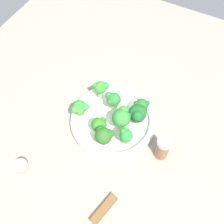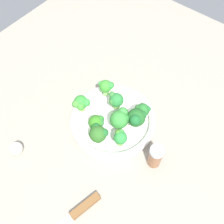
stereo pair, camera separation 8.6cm
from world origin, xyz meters
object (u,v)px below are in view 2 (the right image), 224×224
bowl (112,120)px  broccoli_floret_5 (120,137)px  broccoli_floret_7 (120,119)px  broccoli_floret_6 (97,122)px  knife (71,217)px  broccoli_floret_3 (143,110)px  pepper_shaker (155,156)px  broccoli_floret_0 (81,103)px  broccoli_floret_4 (98,133)px  broccoli_floret_8 (106,86)px  broccoli_floret_2 (137,118)px  garlic_bulb (16,148)px  broccoli_floret_1 (116,100)px

bowl → broccoli_floret_5: size_ratio=4.77×
broccoli_floret_5 → broccoli_floret_7: size_ratio=0.79×
broccoli_floret_6 → knife: 28.03cm
broccoli_floret_3 → pepper_shaker: bearing=140.8°
broccoli_floret_0 → broccoli_floret_4: (-11.33, 5.02, 0.43)cm
broccoli_floret_8 → broccoli_floret_2: bearing=165.3°
garlic_bulb → broccoli_floret_4: bearing=-137.1°
broccoli_floret_1 → bowl: bearing=113.4°
broccoli_floret_2 → broccoli_floret_4: size_ratio=1.11×
broccoli_floret_6 → broccoli_floret_1: bearing=-86.2°
broccoli_floret_1 → broccoli_floret_8: (5.36, -1.82, 1.03)cm
broccoli_floret_5 → broccoli_floret_6: 8.87cm
broccoli_floret_2 → knife: 33.96cm
broccoli_floret_7 → broccoli_floret_8: bearing=-32.8°
broccoli_floret_4 → broccoli_floret_5: size_ratio=1.18×
broccoli_floret_1 → broccoli_floret_5: bearing=133.6°
broccoli_floret_0 → knife: 33.87cm
pepper_shaker → broccoli_floret_4: bearing=19.8°
broccoli_floret_3 → broccoli_floret_4: (5.26, 15.38, 1.05)cm
broccoli_floret_5 → pepper_shaker: (-11.05, -2.74, -3.06)cm
knife → broccoli_floret_8: bearing=-64.8°
broccoli_floret_0 → broccoli_floret_3: bearing=-148.0°
bowl → broccoli_floret_4: broccoli_floret_4 is taller
broccoli_floret_3 → garlic_bulb: bearing=53.7°
broccoli_floret_2 → knife: broccoli_floret_2 is taller
broccoli_floret_3 → garlic_bulb: broccoli_floret_3 is taller
broccoli_floret_2 → broccoli_floret_4: broccoli_floret_2 is taller
broccoli_floret_3 → broccoli_floret_6: 14.90cm
broccoli_floret_8 → broccoli_floret_5: bearing=141.5°
broccoli_floret_1 → knife: broccoli_floret_1 is taller
broccoli_floret_7 → pepper_shaker: broccoli_floret_7 is taller
broccoli_floret_8 → broccoli_floret_4: bearing=121.3°
broccoli_floret_8 → broccoli_floret_6: bearing=116.7°
broccoli_floret_6 → broccoli_floret_7: (-5.22, -4.77, 1.34)cm
broccoli_floret_2 → broccoli_floret_7: bearing=41.5°
broccoli_floret_1 → broccoli_floret_4: bearing=106.0°
broccoli_floret_2 → broccoli_floret_5: bearing=89.0°
broccoli_floret_2 → broccoli_floret_8: 15.54cm
broccoli_floret_8 → pepper_shaker: (-25.95, 9.10, -3.49)cm
broccoli_floret_0 → broccoli_floret_7: size_ratio=0.84×
broccoli_floret_5 → bowl: bearing=-36.7°
broccoli_floret_2 → broccoli_floret_3: broccoli_floret_2 is taller
bowl → broccoli_floret_3: broccoli_floret_3 is taller
bowl → broccoli_floret_7: size_ratio=3.77×
broccoli_floret_3 → broccoli_floret_7: 8.26cm
broccoli_floret_4 → broccoli_floret_7: size_ratio=0.93×
broccoli_floret_6 → broccoli_floret_7: bearing=-137.5°
broccoli_floret_7 → knife: (-6.05, 29.60, -7.86)cm
broccoli_floret_4 → garlic_bulb: bearing=42.9°
broccoli_floret_5 → broccoli_floret_6: (8.85, 0.19, -0.54)cm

